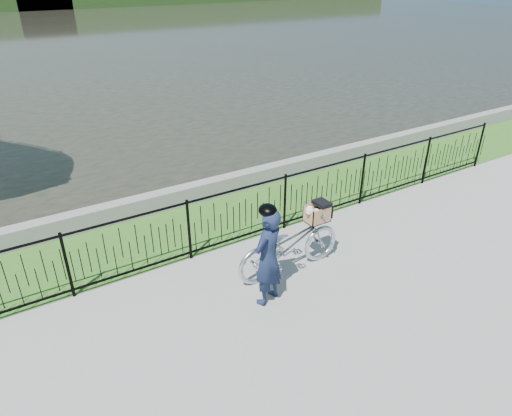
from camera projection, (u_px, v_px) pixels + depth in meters
ground at (290, 287)px, 7.33m from camera, size 120.00×120.00×0.00m
grass_strip at (216, 220)px, 9.28m from camera, size 60.00×2.00×0.01m
water at (18, 39)px, 32.12m from camera, size 120.00×120.00×0.00m
quay_wall at (194, 193)px, 9.94m from camera, size 60.00×0.30×0.40m
fence at (240, 215)px, 8.26m from camera, size 14.00×0.06×1.15m
bicycle_rig at (290, 244)px, 7.51m from camera, size 1.96×0.68×1.16m
cyclist at (268, 256)px, 6.68m from camera, size 0.67×0.56×1.64m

